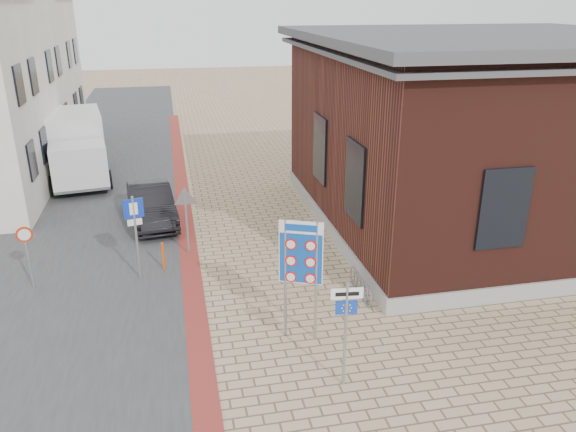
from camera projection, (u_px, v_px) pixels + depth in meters
name	position (u px, v px, depth m)	size (l,w,h in m)	color
ground	(285.00, 350.00, 13.45)	(120.00, 120.00, 0.00)	tan
road_strip	(104.00, 180.00, 26.07)	(7.00, 60.00, 0.02)	#38383A
curb_strip	(184.00, 211.00, 22.18)	(0.60, 40.00, 0.02)	maroon
brick_building	(488.00, 128.00, 20.31)	(13.00, 13.00, 6.80)	gray
townhouse_far	(9.00, 69.00, 31.71)	(7.40, 6.40, 8.30)	beige
bike_rack	(361.00, 286.00, 15.88)	(0.08, 1.80, 0.60)	slate
sedan	(151.00, 204.00, 20.96)	(1.50, 4.30, 1.42)	black
box_truck	(77.00, 147.00, 25.55)	(3.16, 6.09, 3.04)	slate
border_sign	(301.00, 255.00, 13.20)	(0.99, 0.45, 3.10)	gray
essen_sign	(346.00, 318.00, 11.68)	(0.68, 0.11, 2.51)	gray
parking_sign	(135.00, 223.00, 16.23)	(0.57, 0.18, 2.62)	gray
yield_sign	(185.00, 204.00, 17.91)	(0.82, 0.13, 2.30)	gray
speed_sign	(27.00, 249.00, 15.84)	(0.46, 0.12, 1.95)	gray
bollard	(163.00, 256.00, 17.31)	(0.08, 0.08, 0.90)	#DC480B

